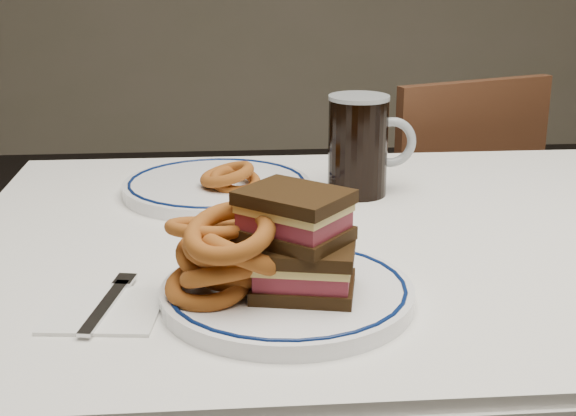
{
  "coord_description": "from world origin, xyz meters",
  "views": [
    {
      "loc": [
        -0.27,
        -1.02,
        1.12
      ],
      "look_at": [
        -0.2,
        -0.19,
        0.85
      ],
      "focal_mm": 50.0,
      "sensor_mm": 36.0,
      "label": 1
    }
  ],
  "objects": [
    {
      "name": "chair_far",
      "position": [
        0.24,
        0.76,
        0.46
      ],
      "size": [
        0.5,
        0.5,
        0.85
      ],
      "color": "#442416",
      "rests_on": "floor"
    },
    {
      "name": "dining_table",
      "position": [
        0.0,
        0.0,
        0.64
      ],
      "size": [
        1.27,
        0.87,
        0.75
      ],
      "color": "white",
      "rests_on": "floor"
    },
    {
      "name": "beer_mug",
      "position": [
        -0.06,
        0.18,
        0.83
      ],
      "size": [
        0.14,
        0.09,
        0.16
      ],
      "color": "black",
      "rests_on": "dining_table"
    },
    {
      "name": "reuben_sandwich",
      "position": [
        -0.2,
        -0.23,
        0.82
      ],
      "size": [
        0.14,
        0.13,
        0.11
      ],
      "color": "black",
      "rests_on": "main_plate"
    },
    {
      "name": "main_plate",
      "position": [
        -0.21,
        -0.22,
        0.76
      ],
      "size": [
        0.28,
        0.28,
        0.02
      ],
      "color": "white",
      "rests_on": "dining_table"
    },
    {
      "name": "napkin_fork",
      "position": [
        -0.4,
        -0.23,
        0.75
      ],
      "size": [
        0.13,
        0.16,
        0.01
      ],
      "color": "white",
      "rests_on": "dining_table"
    },
    {
      "name": "onion_rings_far",
      "position": [
        -0.26,
        0.17,
        0.78
      ],
      "size": [
        0.1,
        0.09,
        0.05
      ],
      "color": "#6B2F0E",
      "rests_on": "far_plate"
    },
    {
      "name": "far_plate",
      "position": [
        -0.29,
        0.2,
        0.76
      ],
      "size": [
        0.3,
        0.3,
        0.02
      ],
      "color": "white",
      "rests_on": "dining_table"
    },
    {
      "name": "ketchup_ramekin",
      "position": [
        -0.27,
        -0.16,
        0.79
      ],
      "size": [
        0.05,
        0.05,
        0.03
      ],
      "color": "silver",
      "rests_on": "main_plate"
    },
    {
      "name": "onion_rings_main",
      "position": [
        -0.28,
        -0.23,
        0.81
      ],
      "size": [
        0.14,
        0.14,
        0.11
      ],
      "color": "#6B2F0E",
      "rests_on": "main_plate"
    }
  ]
}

